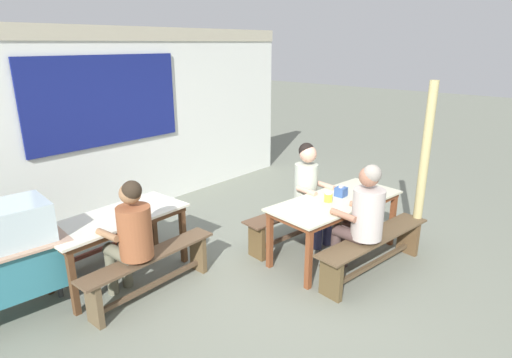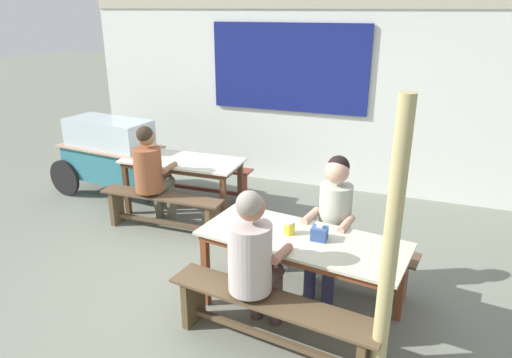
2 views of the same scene
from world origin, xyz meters
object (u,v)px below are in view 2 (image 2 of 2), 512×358
Objects in this scene: wooden_support_post at (389,261)px; person_left_back_turned at (151,170)px; dining_table_far at (183,165)px; condiment_jar at (290,228)px; dining_table_near at (302,245)px; person_near_front at (253,256)px; bench_far_front at (162,207)px; bench_near_back at (324,253)px; bench_near_front at (271,317)px; bench_far_back at (203,177)px; food_cart at (110,152)px; person_right_near_table at (332,216)px; tissue_box at (319,233)px.

person_left_back_turned is at bearing 149.16° from wooden_support_post.
dining_table_far is 2.40m from condiment_jar.
dining_table_near is 1.38× the size of person_near_front.
bench_far_front is 2.29m from person_near_front.
person_near_front is (1.73, -1.43, 0.45)m from bench_far_front.
condiment_jar is (-0.20, -0.53, 0.49)m from bench_near_back.
bench_far_back is at bearing 126.26° from bench_near_front.
food_cart is (-3.35, 1.14, 0.34)m from bench_near_back.
dining_table_near reaches higher than bench_near_front.
bench_near_back is 1.38× the size of person_left_back_turned.
person_right_near_table is 0.99× the size of person_near_front.
food_cart is 1.36× the size of person_near_front.
tissue_box is at bearing -26.24° from food_cart.
bench_near_back is 2.30m from person_left_back_turned.
bench_near_back and bench_near_front have the same top height.
person_right_near_table reaches higher than food_cart.
person_near_front reaches higher than condiment_jar.
bench_far_front is 2.13m from condiment_jar.
person_left_back_turned is at bearing 154.62° from dining_table_near.
condiment_jar is (2.02, -0.98, 0.05)m from person_left_back_turned.
dining_table_far reaches higher than bench_far_back.
food_cart reaches higher than dining_table_near.
person_near_front is at bearing -117.95° from dining_table_near.
tissue_box is at bearing -83.35° from bench_near_back.
wooden_support_post reaches higher than bench_far_front.
condiment_jar reaches higher than bench_far_back.
food_cart is 1.38× the size of person_right_near_table.
dining_table_far is 0.73× the size of wooden_support_post.
person_left_back_turned is 9.59× the size of tissue_box.
person_right_near_table is (0.23, 1.05, 0.45)m from bench_near_front.
person_right_near_table is (2.17, -1.60, 0.46)m from bench_far_back.
person_right_near_table is at bearing -13.03° from person_left_back_turned.
wooden_support_post is (0.88, -0.75, 0.27)m from condiment_jar.
person_near_front is at bearing -55.50° from bench_far_back.
food_cart reaches higher than bench_near_front.
bench_far_back is 1.36m from food_cart.
bench_far_back is at bearing 143.57° from person_right_near_table.
bench_far_front is 1.16× the size of person_near_front.
person_left_back_turned is at bearing 142.59° from bench_near_front.
person_right_near_table reaches higher than bench_near_front.
bench_near_back is 0.99× the size of food_cart.
dining_table_near is 0.19m from tissue_box.
bench_far_front is 2.44m from bench_near_front.
person_left_back_turned is at bearing 166.97° from person_right_near_table.
bench_near_front is 15.38× the size of condiment_jar.
person_near_front reaches higher than dining_table_near.
bench_far_front is at bearing -30.36° from food_cart.
dining_table_far is 0.67m from bench_far_back.
bench_near_back is at bearing 96.65° from tissue_box.
food_cart is (-3.27, 1.70, -0.01)m from dining_table_near.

